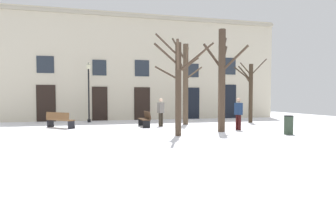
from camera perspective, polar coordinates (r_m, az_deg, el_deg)
name	(u,v)px	position (r m, az deg, el deg)	size (l,w,h in m)	color
ground_plane	(176,131)	(14.88, 1.57, -3.60)	(33.58, 33.58, 0.00)	white
building_facade	(145,67)	(22.86, -4.24, 8.46)	(20.98, 0.60, 7.78)	beige
tree_center	(250,90)	(20.62, 15.14, 4.01)	(1.99, 1.90, 4.16)	#382B1E
tree_left_of_center	(186,81)	(18.49, 3.35, 5.86)	(2.18, 1.86, 5.36)	#4C3D2D
tree_right_of_center	(178,83)	(12.96, 1.92, 5.40)	(2.33, 2.32, 4.25)	#423326
tree_foreground	(222,77)	(14.81, 10.07, 6.43)	(1.53, 2.08, 4.87)	#423326
streetlamp	(89,86)	(20.76, -14.65, 4.76)	(0.30, 0.30, 3.94)	black
litter_bin	(289,125)	(14.50, 21.68, -2.26)	(0.42, 0.42, 0.85)	#2D3D2D
bench_by_litter_bin	(145,119)	(17.09, -4.34, -1.29)	(0.48, 1.64, 0.87)	#3D2819
bench_back_to_back_left	(60,120)	(17.30, -19.66, -1.37)	(1.59, 1.66, 0.86)	brown
person_crossing_plaza	(238,112)	(15.65, 13.07, -0.09)	(0.32, 0.43, 1.62)	#350F0F
person_by_shop_door	(161,111)	(17.25, -1.36, 0.19)	(0.44, 0.41, 1.60)	#2D271E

